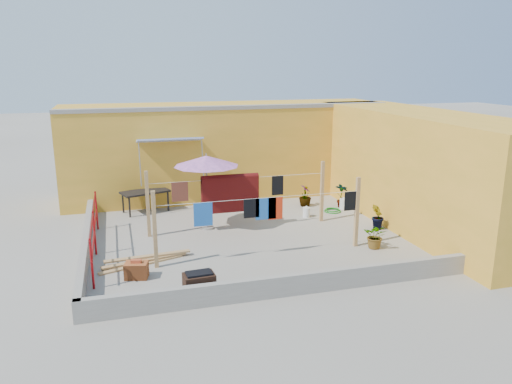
% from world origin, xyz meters
% --- Properties ---
extents(ground, '(80.00, 80.00, 0.00)m').
position_xyz_m(ground, '(0.00, 0.00, 0.00)').
color(ground, '#9E998E').
rests_on(ground, ground).
extents(wall_back, '(11.00, 3.27, 3.21)m').
position_xyz_m(wall_back, '(0.50, 4.69, 1.61)').
color(wall_back, gold).
rests_on(wall_back, ground).
extents(wall_right, '(2.40, 9.00, 3.20)m').
position_xyz_m(wall_right, '(5.20, 0.00, 1.60)').
color(wall_right, gold).
rests_on(wall_right, ground).
extents(parapet_front, '(8.30, 0.16, 0.44)m').
position_xyz_m(parapet_front, '(0.00, -3.58, 0.22)').
color(parapet_front, gray).
rests_on(parapet_front, ground).
extents(parapet_left, '(0.16, 7.30, 0.44)m').
position_xyz_m(parapet_left, '(-4.08, 0.00, 0.22)').
color(parapet_left, gray).
rests_on(parapet_left, ground).
extents(red_railing, '(0.05, 4.20, 1.10)m').
position_xyz_m(red_railing, '(-3.85, -0.20, 0.72)').
color(red_railing, '#9D0F14').
rests_on(red_railing, ground).
extents(clothesline_rig, '(5.09, 2.35, 1.80)m').
position_xyz_m(clothesline_rig, '(-0.21, 0.55, 1.01)').
color(clothesline_rig, tan).
rests_on(clothesline_rig, ground).
extents(patio_umbrella, '(2.23, 2.23, 2.15)m').
position_xyz_m(patio_umbrella, '(-0.86, 1.00, 1.93)').
color(patio_umbrella, gray).
rests_on(patio_umbrella, ground).
extents(outdoor_table, '(1.59, 1.13, 0.67)m').
position_xyz_m(outdoor_table, '(-2.43, 3.20, 0.61)').
color(outdoor_table, black).
rests_on(outdoor_table, ground).
extents(brick_stack, '(0.55, 0.45, 0.42)m').
position_xyz_m(brick_stack, '(-2.97, -1.88, 0.18)').
color(brick_stack, '#984A23').
rests_on(brick_stack, ground).
extents(lumber_pile, '(2.14, 0.81, 0.13)m').
position_xyz_m(lumber_pile, '(-2.74, -1.07, 0.07)').
color(lumber_pile, tan).
rests_on(lumber_pile, ground).
extents(brazier, '(0.63, 0.44, 0.54)m').
position_xyz_m(brazier, '(-1.82, -3.20, 0.27)').
color(brazier, black).
rests_on(brazier, ground).
extents(white_basin, '(0.53, 0.53, 0.09)m').
position_xyz_m(white_basin, '(-0.11, -3.20, 0.05)').
color(white_basin, silver).
rests_on(white_basin, ground).
extents(water_jug_a, '(0.24, 0.24, 0.38)m').
position_xyz_m(water_jug_a, '(3.70, 1.81, 0.17)').
color(water_jug_a, silver).
rests_on(water_jug_a, ground).
extents(water_jug_b, '(0.22, 0.22, 0.34)m').
position_xyz_m(water_jug_b, '(2.22, 1.28, 0.15)').
color(water_jug_b, silver).
rests_on(water_jug_b, ground).
extents(green_hose, '(0.53, 0.53, 0.08)m').
position_xyz_m(green_hose, '(3.23, 1.59, 0.04)').
color(green_hose, '#19731C').
rests_on(green_hose, ground).
extents(plant_back_a, '(0.82, 0.77, 0.73)m').
position_xyz_m(plant_back_a, '(0.65, 3.20, 0.37)').
color(plant_back_a, '#1D5819').
rests_on(plant_back_a, ground).
extents(plant_back_b, '(0.48, 0.48, 0.71)m').
position_xyz_m(plant_back_b, '(2.62, 2.42, 0.35)').
color(plant_back_b, '#1D5819').
rests_on(plant_back_b, ground).
extents(plant_right_a, '(0.49, 0.51, 0.80)m').
position_xyz_m(plant_right_a, '(3.70, 1.97, 0.40)').
color(plant_right_a, '#1D5819').
rests_on(plant_right_a, ground).
extents(plant_right_b, '(0.48, 0.52, 0.75)m').
position_xyz_m(plant_right_b, '(3.70, -0.38, 0.38)').
color(plant_right_b, '#1D5819').
rests_on(plant_right_b, ground).
extents(plant_right_c, '(0.77, 0.76, 0.65)m').
position_xyz_m(plant_right_c, '(2.92, -1.68, 0.32)').
color(plant_right_c, '#1D5819').
rests_on(plant_right_c, ground).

